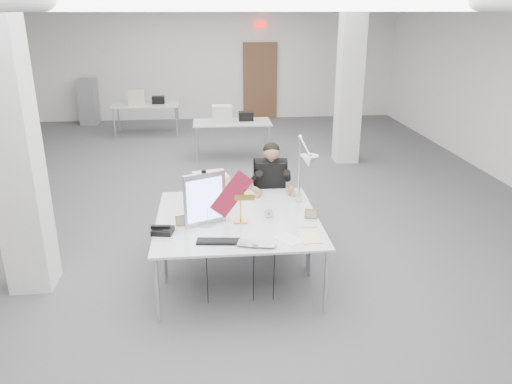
{
  "coord_description": "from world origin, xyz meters",
  "views": [
    {
      "loc": [
        -0.29,
        -7.2,
        2.96
      ],
      "look_at": [
        0.22,
        -2.0,
        1.03
      ],
      "focal_mm": 35.0,
      "sensor_mm": 36.0,
      "label": 1
    }
  ],
  "objects_px": {
    "desk_main": "(240,235)",
    "bankers_lamp": "(240,206)",
    "laptop": "(255,247)",
    "beige_monitor": "(211,189)",
    "desk_phone": "(163,231)",
    "monitor": "(205,199)",
    "seated_person": "(271,176)",
    "architect_lamp": "(303,173)",
    "office_chair": "(270,202)"
  },
  "relations": [
    {
      "from": "desk_main",
      "to": "bankers_lamp",
      "type": "relative_size",
      "value": 4.76
    },
    {
      "from": "laptop",
      "to": "beige_monitor",
      "type": "height_order",
      "value": "beige_monitor"
    },
    {
      "from": "desk_phone",
      "to": "laptop",
      "type": "bearing_deg",
      "value": -14.48
    },
    {
      "from": "monitor",
      "to": "beige_monitor",
      "type": "xyz_separation_m",
      "value": [
        0.07,
        0.63,
        -0.11
      ]
    },
    {
      "from": "monitor",
      "to": "seated_person",
      "type": "bearing_deg",
      "value": 28.48
    },
    {
      "from": "beige_monitor",
      "to": "laptop",
      "type": "bearing_deg",
      "value": -85.59
    },
    {
      "from": "laptop",
      "to": "monitor",
      "type": "bearing_deg",
      "value": 140.97
    },
    {
      "from": "laptop",
      "to": "architect_lamp",
      "type": "distance_m",
      "value": 1.24
    },
    {
      "from": "monitor",
      "to": "laptop",
      "type": "height_order",
      "value": "monitor"
    },
    {
      "from": "bankers_lamp",
      "to": "beige_monitor",
      "type": "relative_size",
      "value": 0.98
    },
    {
      "from": "beige_monitor",
      "to": "monitor",
      "type": "bearing_deg",
      "value": -110.03
    },
    {
      "from": "office_chair",
      "to": "beige_monitor",
      "type": "distance_m",
      "value": 1.07
    },
    {
      "from": "office_chair",
      "to": "architect_lamp",
      "type": "xyz_separation_m",
      "value": [
        0.26,
        -0.88,
        0.68
      ]
    },
    {
      "from": "office_chair",
      "to": "desk_main",
      "type": "bearing_deg",
      "value": -103.58
    },
    {
      "from": "desk_main",
      "to": "beige_monitor",
      "type": "height_order",
      "value": "beige_monitor"
    },
    {
      "from": "bankers_lamp",
      "to": "desk_phone",
      "type": "xyz_separation_m",
      "value": [
        -0.83,
        -0.21,
        -0.16
      ]
    },
    {
      "from": "beige_monitor",
      "to": "desk_main",
      "type": "bearing_deg",
      "value": -86.53
    },
    {
      "from": "bankers_lamp",
      "to": "beige_monitor",
      "type": "distance_m",
      "value": 0.68
    },
    {
      "from": "laptop",
      "to": "architect_lamp",
      "type": "bearing_deg",
      "value": 69.85
    },
    {
      "from": "laptop",
      "to": "beige_monitor",
      "type": "bearing_deg",
      "value": 121.69
    },
    {
      "from": "architect_lamp",
      "to": "monitor",
      "type": "bearing_deg",
      "value": -159.69
    },
    {
      "from": "laptop",
      "to": "beige_monitor",
      "type": "relative_size",
      "value": 0.94
    },
    {
      "from": "office_chair",
      "to": "architect_lamp",
      "type": "height_order",
      "value": "architect_lamp"
    },
    {
      "from": "desk_phone",
      "to": "architect_lamp",
      "type": "xyz_separation_m",
      "value": [
        1.57,
        0.53,
        0.42
      ]
    },
    {
      "from": "laptop",
      "to": "beige_monitor",
      "type": "distance_m",
      "value": 1.33
    },
    {
      "from": "desk_phone",
      "to": "beige_monitor",
      "type": "relative_size",
      "value": 0.55
    },
    {
      "from": "monitor",
      "to": "bankers_lamp",
      "type": "relative_size",
      "value": 1.55
    },
    {
      "from": "desk_main",
      "to": "desk_phone",
      "type": "relative_size",
      "value": 8.56
    },
    {
      "from": "seated_person",
      "to": "laptop",
      "type": "distance_m",
      "value": 1.84
    },
    {
      "from": "seated_person",
      "to": "bankers_lamp",
      "type": "relative_size",
      "value": 2.46
    },
    {
      "from": "desk_phone",
      "to": "beige_monitor",
      "type": "height_order",
      "value": "beige_monitor"
    },
    {
      "from": "monitor",
      "to": "office_chair",
      "type": "bearing_deg",
      "value": 29.63
    },
    {
      "from": "office_chair",
      "to": "bankers_lamp",
      "type": "distance_m",
      "value": 1.35
    },
    {
      "from": "desk_main",
      "to": "beige_monitor",
      "type": "xyz_separation_m",
      "value": [
        -0.28,
        0.92,
        0.19
      ]
    },
    {
      "from": "seated_person",
      "to": "monitor",
      "type": "height_order",
      "value": "seated_person"
    },
    {
      "from": "seated_person",
      "to": "beige_monitor",
      "type": "relative_size",
      "value": 2.42
    },
    {
      "from": "desk_main",
      "to": "office_chair",
      "type": "distance_m",
      "value": 1.61
    },
    {
      "from": "seated_person",
      "to": "bankers_lamp",
      "type": "xyz_separation_m",
      "value": [
        -0.48,
        -1.14,
        0.04
      ]
    },
    {
      "from": "office_chair",
      "to": "laptop",
      "type": "bearing_deg",
      "value": -96.66
    },
    {
      "from": "monitor",
      "to": "desk_main",
      "type": "bearing_deg",
      "value": -64.63
    },
    {
      "from": "laptop",
      "to": "architect_lamp",
      "type": "relative_size",
      "value": 0.41
    },
    {
      "from": "monitor",
      "to": "architect_lamp",
      "type": "distance_m",
      "value": 1.18
    },
    {
      "from": "desk_main",
      "to": "architect_lamp",
      "type": "height_order",
      "value": "architect_lamp"
    },
    {
      "from": "architect_lamp",
      "to": "desk_main",
      "type": "bearing_deg",
      "value": -137.16
    },
    {
      "from": "desk_main",
      "to": "office_chair",
      "type": "xyz_separation_m",
      "value": [
        0.51,
        1.51,
        -0.23
      ]
    },
    {
      "from": "monitor",
      "to": "bankers_lamp",
      "type": "height_order",
      "value": "monitor"
    },
    {
      "from": "desk_phone",
      "to": "desk_main",
      "type": "bearing_deg",
      "value": 3.52
    },
    {
      "from": "desk_main",
      "to": "monitor",
      "type": "bearing_deg",
      "value": 140.36
    },
    {
      "from": "beige_monitor",
      "to": "architect_lamp",
      "type": "xyz_separation_m",
      "value": [
        1.05,
        -0.29,
        0.26
      ]
    },
    {
      "from": "office_chair",
      "to": "bankers_lamp",
      "type": "height_order",
      "value": "bankers_lamp"
    }
  ]
}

